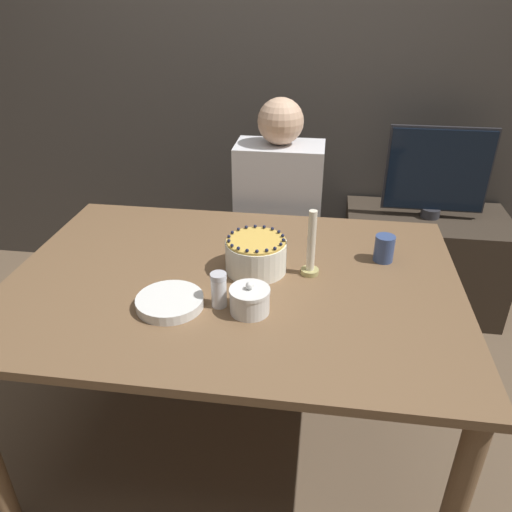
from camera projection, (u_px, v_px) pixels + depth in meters
The scene contains 12 objects.
ground_plane at pixel (237, 435), 2.09m from camera, with size 12.00×12.00×0.00m, color brown.
wall_behind at pixel (278, 59), 2.67m from camera, with size 8.00×0.05×2.60m.
dining_table at pixel (233, 302), 1.76m from camera, with size 1.55×1.10×0.77m.
cake at pixel (256, 255), 1.73m from camera, with size 0.21×0.21×0.13m.
sugar_bowl at pixel (250, 300), 1.52m from camera, with size 0.13×0.13×0.11m.
sugar_shaker at pixel (219, 290), 1.54m from camera, with size 0.05×0.05×0.12m.
plate_stack at pixel (170, 302), 1.56m from camera, with size 0.21×0.21×0.03m.
candle at pixel (311, 250), 1.69m from camera, with size 0.06×0.06×0.24m.
cup at pixel (384, 248), 1.80m from camera, with size 0.07×0.07×0.10m.
person_man_blue_shirt at pixel (278, 241), 2.47m from camera, with size 0.40×0.34×1.23m.
side_cabinet at pixel (421, 262), 2.81m from camera, with size 0.86×0.49×0.56m.
tv_monitor at pixel (438, 172), 2.55m from camera, with size 0.53×0.10×0.48m.
Camera 1 is at (0.29, -1.44, 1.67)m, focal length 35.00 mm.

